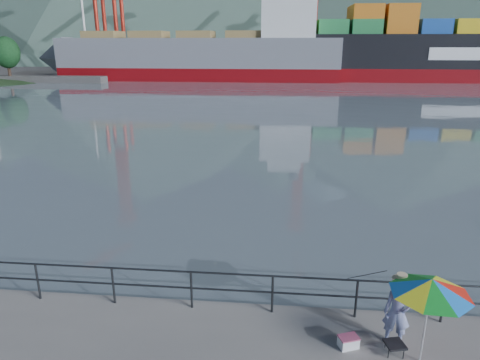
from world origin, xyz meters
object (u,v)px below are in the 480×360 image
(cooler_bag, at_px, (348,342))
(bulk_carrier, at_px, (210,55))
(fisherman, at_px, (397,313))
(beach_umbrella, at_px, (431,287))
(container_ship, at_px, (459,45))

(cooler_bag, distance_m, bulk_carrier, 72.23)
(cooler_bag, xyz_separation_m, bulk_carrier, (-14.76, 70.59, 4.04))
(fisherman, relative_size, beach_umbrella, 0.78)
(bulk_carrier, bearing_deg, beach_umbrella, -77.14)
(fisherman, distance_m, cooler_bag, 1.24)
(fisherman, distance_m, bulk_carrier, 72.20)
(beach_umbrella, xyz_separation_m, container_ship, (27.47, 73.85, 4.01))
(fisherman, relative_size, container_ship, 0.02)
(beach_umbrella, distance_m, container_ship, 78.90)
(fisherman, height_order, bulk_carrier, bulk_carrier)
(fisherman, relative_size, bulk_carrier, 0.03)
(fisherman, height_order, cooler_bag, fisherman)
(fisherman, relative_size, cooler_bag, 3.93)
(container_ship, bearing_deg, cooler_bag, -111.45)
(container_ship, bearing_deg, fisherman, -110.82)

